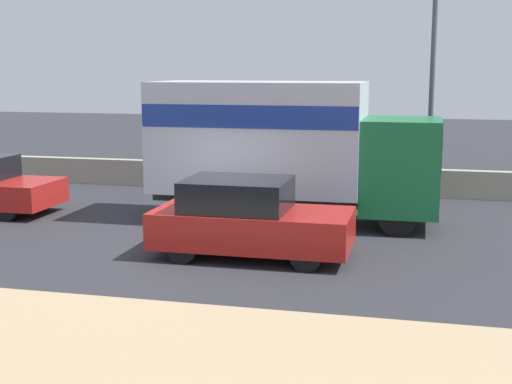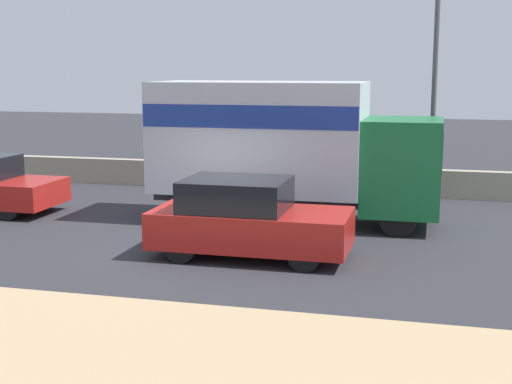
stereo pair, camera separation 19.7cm
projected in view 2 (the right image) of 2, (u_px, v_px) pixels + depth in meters
The scene contains 6 objects.
ground_plane at pixel (211, 250), 14.76m from camera, with size 80.00×80.00×0.00m, color #2D2D33.
dirt_shoulder_foreground at pixel (86, 349), 9.52m from camera, with size 60.00×4.17×0.04m.
stone_wall_backdrop at pixel (284, 178), 21.70m from camera, with size 60.00×0.35×0.82m.
street_lamp at pixel (435, 73), 19.28m from camera, with size 0.56×0.28×6.08m.
box_truck at pixel (284, 142), 17.18m from camera, with size 6.85×2.45×3.40m.
car_hatchback at pixel (247, 219), 14.15m from camera, with size 3.91×1.81×1.56m.
Camera 2 is at (4.41, -13.66, 3.75)m, focal length 50.00 mm.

